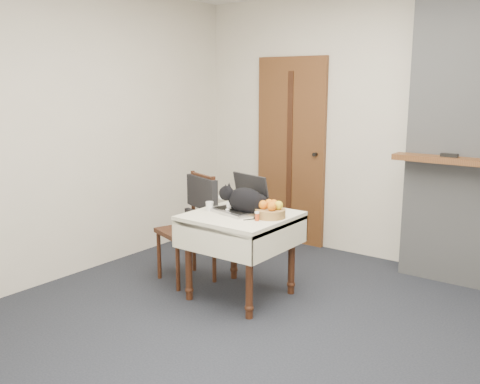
# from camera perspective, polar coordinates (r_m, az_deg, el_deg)

# --- Properties ---
(ground) EXTENTS (4.50, 4.50, 0.00)m
(ground) POSITION_cam_1_polar(r_m,az_deg,el_deg) (3.86, 5.17, -15.10)
(ground) COLOR black
(ground) RESTS_ON ground
(room_shell) EXTENTS (4.52, 4.01, 2.61)m
(room_shell) POSITION_cam_1_polar(r_m,az_deg,el_deg) (3.86, 9.33, 11.91)
(room_shell) COLOR beige
(room_shell) RESTS_ON ground
(door) EXTENTS (0.82, 0.10, 2.00)m
(door) POSITION_cam_1_polar(r_m,az_deg,el_deg) (5.81, 5.45, 4.31)
(door) COLOR brown
(door) RESTS_ON ground
(side_table) EXTENTS (0.78, 0.78, 0.70)m
(side_table) POSITION_cam_1_polar(r_m,az_deg,el_deg) (4.31, 0.09, -3.82)
(side_table) COLOR #361B0E
(side_table) RESTS_ON ground
(laptop) EXTENTS (0.47, 0.42, 0.30)m
(laptop) POSITION_cam_1_polar(r_m,az_deg,el_deg) (4.36, 0.25, -1.10)
(laptop) COLOR #B7B7BC
(laptop) RESTS_ON side_table
(cat) EXTENTS (0.51, 0.28, 0.24)m
(cat) POSITION_cam_1_polar(r_m,az_deg,el_deg) (4.26, 0.71, -0.98)
(cat) COLOR black
(cat) RESTS_ON side_table
(cream_jar) EXTENTS (0.06, 0.06, 0.07)m
(cream_jar) POSITION_cam_1_polar(r_m,az_deg,el_deg) (4.39, -3.26, -1.52)
(cream_jar) COLOR silver
(cream_jar) RESTS_ON side_table
(pill_bottle) EXTENTS (0.03, 0.03, 0.07)m
(pill_bottle) POSITION_cam_1_polar(r_m,az_deg,el_deg) (4.06, 1.82, -2.58)
(pill_bottle) COLOR #A53714
(pill_bottle) RESTS_ON side_table
(fruit_basket) EXTENTS (0.24, 0.24, 0.13)m
(fruit_basket) POSITION_cam_1_polar(r_m,az_deg,el_deg) (4.17, 3.28, -1.99)
(fruit_basket) COLOR #A97744
(fruit_basket) RESTS_ON side_table
(desk_clutter) EXTENTS (0.11, 0.11, 0.01)m
(desk_clutter) POSITION_cam_1_polar(r_m,az_deg,el_deg) (4.16, 2.43, -2.73)
(desk_clutter) COLOR black
(desk_clutter) RESTS_ON side_table
(chair) EXTENTS (0.54, 0.53, 0.95)m
(chair) POSITION_cam_1_polar(r_m,az_deg,el_deg) (4.73, -4.81, -2.23)
(chair) COLOR #361B0E
(chair) RESTS_ON ground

